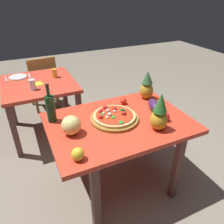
% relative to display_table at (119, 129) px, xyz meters
% --- Properties ---
extents(ground_plane, '(10.00, 10.00, 0.00)m').
position_rel_display_table_xyz_m(ground_plane, '(0.00, 0.00, -0.64)').
color(ground_plane, gray).
extents(display_table, '(1.21, 0.86, 0.73)m').
position_rel_display_table_xyz_m(display_table, '(0.00, 0.00, 0.00)').
color(display_table, brown).
rests_on(display_table, ground_plane).
extents(background_table, '(0.85, 0.89, 0.73)m').
position_rel_display_table_xyz_m(background_table, '(-0.50, 1.19, -0.02)').
color(background_table, brown).
rests_on(background_table, ground_plane).
extents(dining_chair, '(0.44, 0.44, 0.85)m').
position_rel_display_table_xyz_m(dining_chair, '(-0.38, 1.87, -0.15)').
color(dining_chair, olive).
rests_on(dining_chair, ground_plane).
extents(pizza_board, '(0.42, 0.42, 0.02)m').
position_rel_display_table_xyz_m(pizza_board, '(-0.03, 0.04, 0.10)').
color(pizza_board, olive).
rests_on(pizza_board, display_table).
extents(pizza, '(0.37, 0.37, 0.06)m').
position_rel_display_table_xyz_m(pizza, '(-0.03, 0.04, 0.13)').
color(pizza, '#E1AD68').
rests_on(pizza, pizza_board).
extents(wine_bottle, '(0.08, 0.08, 0.34)m').
position_rel_display_table_xyz_m(wine_bottle, '(-0.52, 0.24, 0.22)').
color(wine_bottle, '#133419').
rests_on(wine_bottle, display_table).
extents(pineapple_left, '(0.14, 0.14, 0.32)m').
position_rel_display_table_xyz_m(pineapple_left, '(0.23, -0.24, 0.23)').
color(pineapple_left, gold).
rests_on(pineapple_left, display_table).
extents(pineapple_right, '(0.14, 0.14, 0.29)m').
position_rel_display_table_xyz_m(pineapple_right, '(0.45, 0.28, 0.22)').
color(pineapple_right, '#B08D24').
rests_on(pineapple_right, display_table).
extents(melon, '(0.15, 0.15, 0.15)m').
position_rel_display_table_xyz_m(melon, '(-0.42, -0.01, 0.17)').
color(melon, '#E8D277').
rests_on(melon, display_table).
extents(bell_pepper, '(0.09, 0.09, 0.10)m').
position_rel_display_table_xyz_m(bell_pepper, '(-0.46, -0.32, 0.13)').
color(bell_pepper, yellow).
rests_on(bell_pepper, display_table).
extents(eggplant, '(0.14, 0.22, 0.09)m').
position_rel_display_table_xyz_m(eggplant, '(0.38, 0.04, 0.13)').
color(eggplant, '#402353').
rests_on(eggplant, display_table).
extents(tomato_near_board, '(0.06, 0.06, 0.06)m').
position_rel_display_table_xyz_m(tomato_near_board, '(0.18, 0.26, 0.12)').
color(tomato_near_board, red).
rests_on(tomato_near_board, display_table).
extents(tomato_at_corner, '(0.08, 0.08, 0.08)m').
position_rel_display_table_xyz_m(tomato_at_corner, '(0.36, -0.16, 0.13)').
color(tomato_at_corner, red).
rests_on(tomato_at_corner, display_table).
extents(drinking_glass_juice, '(0.07, 0.07, 0.11)m').
position_rel_display_table_xyz_m(drinking_glass_juice, '(-0.28, 1.28, 0.14)').
color(drinking_glass_juice, gold).
rests_on(drinking_glass_juice, background_table).
extents(drinking_glass_water, '(0.07, 0.07, 0.12)m').
position_rel_display_table_xyz_m(drinking_glass_water, '(-0.58, 1.00, 0.15)').
color(drinking_glass_water, silver).
rests_on(drinking_glass_water, background_table).
extents(dinner_plate, '(0.22, 0.22, 0.02)m').
position_rel_display_table_xyz_m(dinner_plate, '(-0.71, 1.46, 0.10)').
color(dinner_plate, white).
rests_on(dinner_plate, background_table).
extents(fork_utensil, '(0.03, 0.18, 0.01)m').
position_rel_display_table_xyz_m(fork_utensil, '(-0.85, 1.46, 0.09)').
color(fork_utensil, silver).
rests_on(fork_utensil, background_table).
extents(knife_utensil, '(0.02, 0.18, 0.01)m').
position_rel_display_table_xyz_m(knife_utensil, '(-0.57, 1.46, 0.09)').
color(knife_utensil, silver).
rests_on(knife_utensil, background_table).
extents(napkin_folded, '(0.16, 0.14, 0.01)m').
position_rel_display_table_xyz_m(napkin_folded, '(-0.53, 1.14, 0.09)').
color(napkin_folded, yellow).
rests_on(napkin_folded, background_table).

